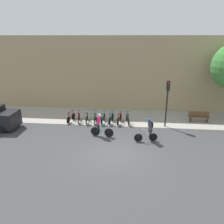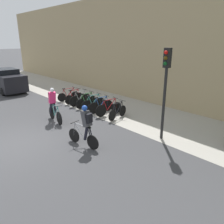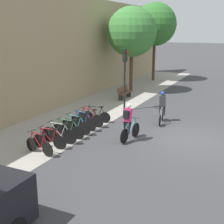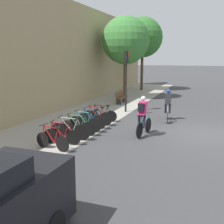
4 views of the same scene
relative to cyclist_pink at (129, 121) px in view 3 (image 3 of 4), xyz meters
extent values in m
plane|color=#3D3D3F|center=(1.34, -2.49, -0.95)|extent=(200.00, 200.00, 0.00)
cube|color=#A39E93|center=(1.34, 4.26, -0.94)|extent=(44.00, 4.50, 0.01)
cube|color=tan|center=(1.34, 6.81, 2.64)|extent=(44.00, 0.60, 7.17)
cylinder|color=black|center=(0.69, -0.09, -0.60)|extent=(0.69, 0.13, 0.69)
cylinder|color=black|center=(-0.35, 0.05, -0.60)|extent=(0.69, 0.13, 0.69)
cylinder|color=teal|center=(0.34, -0.05, -0.32)|extent=(0.58, 0.12, 0.62)
cylinder|color=teal|center=(-0.05, 0.01, -0.33)|extent=(0.27, 0.08, 0.58)
cylinder|color=teal|center=(0.22, -0.03, -0.04)|extent=(0.78, 0.14, 0.07)
cylinder|color=teal|center=(-0.14, 0.02, -0.61)|extent=(0.42, 0.09, 0.05)
cylinder|color=teal|center=(-0.26, 0.03, -0.33)|extent=(0.22, 0.06, 0.56)
cylinder|color=teal|center=(0.65, -0.09, -0.31)|extent=(0.12, 0.05, 0.59)
cylinder|color=black|center=(0.61, -0.08, 0.02)|extent=(0.09, 0.46, 0.03)
cube|color=black|center=(-0.17, 0.02, -0.01)|extent=(0.21, 0.11, 0.06)
cube|color=#E52866|center=(-0.07, 0.01, 0.32)|extent=(0.36, 0.36, 0.63)
sphere|color=silver|center=(0.01, 0.00, 0.73)|extent=(0.25, 0.25, 0.22)
cylinder|color=black|center=(-0.13, -0.09, -0.26)|extent=(0.29, 0.15, 0.56)
cylinder|color=black|center=(-0.10, 0.12, -0.26)|extent=(0.25, 0.14, 0.56)
cube|color=black|center=(-0.20, 0.03, 0.37)|extent=(0.17, 0.28, 0.36)
cylinder|color=black|center=(2.84, -0.63, -0.64)|extent=(0.60, 0.13, 0.60)
cylinder|color=black|center=(3.89, -0.46, -0.64)|extent=(0.60, 0.13, 0.60)
cylinder|color=#99999E|center=(3.20, -0.57, -0.36)|extent=(0.58, 0.13, 0.62)
cylinder|color=#99999E|center=(3.58, -0.51, -0.38)|extent=(0.27, 0.08, 0.58)
cylinder|color=#99999E|center=(3.31, -0.55, -0.08)|extent=(0.79, 0.16, 0.07)
cylinder|color=#99999E|center=(3.68, -0.49, -0.65)|extent=(0.43, 0.10, 0.05)
cylinder|color=#99999E|center=(3.79, -0.47, -0.37)|extent=(0.22, 0.07, 0.56)
cylinder|color=#99999E|center=(2.88, -0.62, -0.35)|extent=(0.12, 0.05, 0.59)
cylinder|color=black|center=(2.92, -0.61, -0.02)|extent=(0.10, 0.46, 0.03)
cube|color=black|center=(3.70, -0.49, -0.05)|extent=(0.21, 0.11, 0.06)
cube|color=#3D3D42|center=(3.60, -0.51, 0.28)|extent=(0.37, 0.37, 0.63)
sphere|color=#1E47AD|center=(3.52, -0.52, 0.69)|extent=(0.25, 0.25, 0.22)
cylinder|color=black|center=(3.63, -0.39, -0.30)|extent=(0.29, 0.15, 0.56)
cylinder|color=black|center=(3.67, -0.61, -0.30)|extent=(0.25, 0.15, 0.56)
cube|color=black|center=(3.74, -0.48, 0.33)|extent=(0.18, 0.28, 0.36)
cylinder|color=black|center=(-2.88, 3.21, -0.64)|extent=(0.14, 0.60, 0.60)
cylinder|color=black|center=(-3.06, 2.25, -0.64)|extent=(0.14, 0.60, 0.60)
cylinder|color=maroon|center=(-2.94, 2.88, -0.36)|extent=(0.14, 0.54, 0.62)
cylinder|color=maroon|center=(-3.01, 2.53, -0.38)|extent=(0.09, 0.26, 0.58)
cylinder|color=maroon|center=(-2.96, 2.78, -0.08)|extent=(0.17, 0.72, 0.07)
cylinder|color=maroon|center=(-3.02, 2.44, -0.65)|extent=(0.10, 0.39, 0.05)
cylinder|color=maroon|center=(-3.04, 2.33, -0.37)|extent=(0.07, 0.21, 0.56)
cylinder|color=maroon|center=(-2.89, 3.17, -0.35)|extent=(0.06, 0.12, 0.58)
cylinder|color=black|center=(-2.90, 3.13, -0.02)|extent=(0.46, 0.11, 0.03)
cube|color=black|center=(-3.03, 2.42, -0.05)|extent=(0.12, 0.21, 0.06)
cylinder|color=black|center=(-2.33, 3.20, -0.64)|extent=(0.12, 0.61, 0.62)
cylinder|color=black|center=(-2.19, 2.26, -0.64)|extent=(0.12, 0.61, 0.62)
cylinder|color=maroon|center=(-2.28, 2.88, -0.36)|extent=(0.12, 0.53, 0.62)
cylinder|color=maroon|center=(-2.23, 2.53, -0.37)|extent=(0.08, 0.25, 0.58)
cylinder|color=maroon|center=(-2.27, 2.78, -0.07)|extent=(0.14, 0.71, 0.07)
cylinder|color=maroon|center=(-2.22, 2.45, -0.65)|extent=(0.09, 0.38, 0.05)
cylinder|color=maroon|center=(-2.20, 2.34, -0.36)|extent=(0.06, 0.21, 0.56)
cylinder|color=maroon|center=(-2.33, 3.16, -0.35)|extent=(0.05, 0.12, 0.58)
cylinder|color=black|center=(-2.32, 3.13, -0.02)|extent=(0.46, 0.09, 0.03)
cube|color=black|center=(-2.22, 2.43, -0.05)|extent=(0.11, 0.21, 0.06)
cylinder|color=black|center=(-1.61, 3.25, -0.60)|extent=(0.11, 0.70, 0.70)
cylinder|color=black|center=(-1.50, 2.21, -0.60)|extent=(0.11, 0.70, 0.70)
cylinder|color=#99999E|center=(-1.57, 2.90, -0.31)|extent=(0.10, 0.58, 0.62)
cylinder|color=#99999E|center=(-1.53, 2.51, -0.33)|extent=(0.07, 0.27, 0.58)
cylinder|color=#99999E|center=(-1.56, 2.78, -0.03)|extent=(0.12, 0.78, 0.07)
cylinder|color=#99999E|center=(-1.52, 2.42, -0.60)|extent=(0.07, 0.42, 0.05)
cylinder|color=#99999E|center=(-1.51, 2.30, -0.32)|extent=(0.05, 0.22, 0.56)
cylinder|color=#99999E|center=(-1.60, 3.21, -0.31)|extent=(0.05, 0.12, 0.59)
cylinder|color=black|center=(-1.60, 3.17, 0.02)|extent=(0.46, 0.07, 0.03)
cube|color=black|center=(-1.52, 2.40, -0.01)|extent=(0.10, 0.21, 0.06)
cylinder|color=black|center=(-0.89, 3.25, -0.62)|extent=(0.09, 0.65, 0.64)
cylinder|color=black|center=(-0.80, 2.21, -0.62)|extent=(0.09, 0.65, 0.64)
cylinder|color=#2D6B33|center=(-0.86, 2.90, -0.34)|extent=(0.09, 0.58, 0.62)
cylinder|color=#2D6B33|center=(-0.83, 2.51, -0.36)|extent=(0.06, 0.27, 0.58)
cylinder|color=#2D6B33|center=(-0.85, 2.78, -0.06)|extent=(0.11, 0.78, 0.07)
cylinder|color=#2D6B33|center=(-0.82, 2.42, -0.63)|extent=(0.07, 0.42, 0.05)
cylinder|color=#2D6B33|center=(-0.81, 2.30, -0.35)|extent=(0.05, 0.22, 0.56)
cylinder|color=#2D6B33|center=(-0.89, 3.21, -0.33)|extent=(0.05, 0.12, 0.59)
cylinder|color=black|center=(-0.88, 3.17, 0.00)|extent=(0.46, 0.07, 0.03)
cube|color=black|center=(-0.81, 2.39, -0.03)|extent=(0.10, 0.21, 0.06)
cylinder|color=black|center=(-0.10, 3.24, -0.60)|extent=(0.08, 0.69, 0.69)
cylinder|color=black|center=(-0.17, 2.22, -0.60)|extent=(0.08, 0.69, 0.69)
cylinder|color=teal|center=(-0.13, 2.89, -0.32)|extent=(0.08, 0.56, 0.62)
cylinder|color=teal|center=(-0.15, 2.52, -0.34)|extent=(0.06, 0.26, 0.58)
cylinder|color=teal|center=(-0.13, 2.78, -0.04)|extent=(0.09, 0.76, 0.07)
cylinder|color=teal|center=(-0.16, 2.42, -0.61)|extent=(0.06, 0.41, 0.05)
cylinder|color=teal|center=(-0.17, 2.31, -0.33)|extent=(0.05, 0.22, 0.56)
cylinder|color=teal|center=(-0.11, 3.20, -0.31)|extent=(0.04, 0.12, 0.59)
cylinder|color=black|center=(-0.11, 3.16, 0.02)|extent=(0.46, 0.06, 0.03)
cube|color=black|center=(-0.16, 2.40, -0.01)|extent=(0.09, 0.20, 0.06)
cylinder|color=black|center=(0.65, 3.21, -0.60)|extent=(0.14, 0.69, 0.69)
cylinder|color=black|center=(0.49, 2.25, -0.60)|extent=(0.14, 0.69, 0.69)
cylinder|color=#1E478C|center=(0.59, 2.88, -0.32)|extent=(0.12, 0.53, 0.62)
cylinder|color=#1E478C|center=(0.54, 2.53, -0.33)|extent=(0.08, 0.25, 0.58)
cylinder|color=#1E478C|center=(0.58, 2.78, -0.04)|extent=(0.15, 0.71, 0.07)
cylinder|color=#1E478C|center=(0.52, 2.44, -0.61)|extent=(0.09, 0.39, 0.05)
cylinder|color=#1E478C|center=(0.51, 2.34, -0.33)|extent=(0.06, 0.21, 0.56)
cylinder|color=#1E478C|center=(0.64, 3.17, -0.31)|extent=(0.05, 0.12, 0.58)
cylinder|color=black|center=(0.63, 3.13, 0.02)|extent=(0.46, 0.10, 0.03)
cube|color=black|center=(0.52, 2.42, -0.01)|extent=(0.11, 0.21, 0.06)
cylinder|color=black|center=(1.36, 3.24, -0.60)|extent=(0.14, 0.69, 0.70)
cylinder|color=black|center=(1.20, 2.22, -0.60)|extent=(0.14, 0.69, 0.70)
cylinder|color=maroon|center=(1.30, 2.89, -0.32)|extent=(0.13, 0.57, 0.62)
cylinder|color=maroon|center=(1.24, 2.51, -0.33)|extent=(0.08, 0.27, 0.58)
cylinder|color=maroon|center=(1.29, 2.78, -0.03)|extent=(0.16, 0.77, 0.07)
cylinder|color=maroon|center=(1.23, 2.42, -0.61)|extent=(0.10, 0.42, 0.05)
cylinder|color=maroon|center=(1.21, 2.31, -0.32)|extent=(0.07, 0.22, 0.56)
cylinder|color=maroon|center=(1.35, 3.20, -0.31)|extent=(0.05, 0.12, 0.59)
cylinder|color=black|center=(1.35, 3.16, 0.02)|extent=(0.46, 0.10, 0.03)
cube|color=black|center=(1.23, 2.40, -0.01)|extent=(0.11, 0.21, 0.06)
cylinder|color=black|center=(1.89, 3.22, -0.64)|extent=(0.15, 0.61, 0.62)
cylinder|color=black|center=(2.08, 2.24, -0.64)|extent=(0.15, 0.61, 0.62)
cylinder|color=black|center=(1.96, 2.88, -0.36)|extent=(0.14, 0.54, 0.62)
cylinder|color=black|center=(2.03, 2.53, -0.37)|extent=(0.09, 0.26, 0.58)
cylinder|color=black|center=(1.98, 2.78, -0.07)|extent=(0.18, 0.73, 0.07)
cylinder|color=black|center=(2.04, 2.44, -0.65)|extent=(0.11, 0.40, 0.05)
cylinder|color=black|center=(2.06, 2.33, -0.36)|extent=(0.07, 0.21, 0.56)
cylinder|color=black|center=(1.90, 3.18, -0.35)|extent=(0.06, 0.12, 0.58)
cylinder|color=black|center=(1.91, 3.14, -0.02)|extent=(0.46, 0.11, 0.03)
cube|color=black|center=(2.05, 2.42, -0.05)|extent=(0.12, 0.21, 0.06)
cylinder|color=black|center=(5.10, 2.39, 0.96)|extent=(0.12, 0.12, 3.81)
cube|color=black|center=(5.10, 2.39, 2.48)|extent=(0.26, 0.20, 0.76)
sphere|color=red|center=(5.10, 2.26, 2.69)|extent=(0.15, 0.15, 0.15)
sphere|color=#4C380A|center=(5.10, 2.26, 2.48)|extent=(0.15, 0.15, 0.15)
sphere|color=#0C4719|center=(5.10, 2.26, 2.27)|extent=(0.15, 0.15, 0.15)
cube|color=brown|center=(8.15, 3.65, -0.50)|extent=(1.74, 0.40, 0.08)
cube|color=brown|center=(8.15, 3.83, -0.26)|extent=(1.74, 0.12, 0.40)
cube|color=#2D2D2D|center=(7.45, 3.65, -0.72)|extent=(0.08, 0.36, 0.45)
cube|color=#2D2D2D|center=(8.85, 3.65, -0.72)|extent=(0.08, 0.36, 0.45)
cylinder|color=#4C3823|center=(10.67, 4.20, 0.80)|extent=(0.28, 0.28, 3.50)
sphere|color=#3D7F38|center=(10.67, 4.20, 3.81)|extent=(3.87, 3.87, 3.87)
cylinder|color=#4C3823|center=(17.02, 4.39, 1.08)|extent=(0.28, 0.28, 4.06)
sphere|color=#33702D|center=(17.02, 4.39, 4.44)|extent=(4.07, 4.07, 4.07)
camera|label=1|loc=(2.32, -14.69, 6.12)|focal=35.00mm
camera|label=2|loc=(10.04, -5.11, 3.16)|focal=35.00mm
camera|label=3|loc=(-12.51, -5.12, 4.08)|focal=50.00mm
camera|label=4|loc=(-11.67, -2.87, 2.51)|focal=45.00mm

